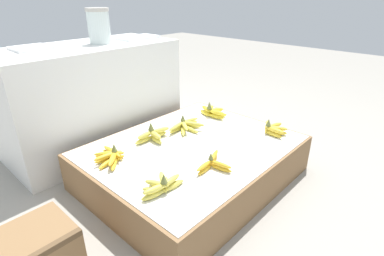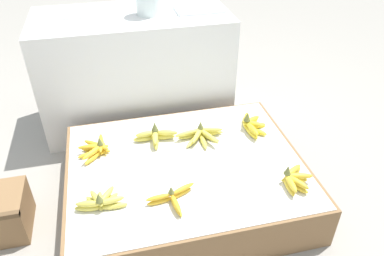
# 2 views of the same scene
# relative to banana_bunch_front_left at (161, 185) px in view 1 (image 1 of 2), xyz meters

# --- Properties ---
(ground_plane) EXTENTS (10.00, 10.00, 0.00)m
(ground_plane) POSITION_rel_banana_bunch_front_left_xyz_m (0.41, 0.19, -0.26)
(ground_plane) COLOR gray
(display_platform) EXTENTS (1.14, 0.91, 0.23)m
(display_platform) POSITION_rel_banana_bunch_front_left_xyz_m (0.41, 0.19, -0.14)
(display_platform) COLOR olive
(display_platform) RESTS_ON ground_plane
(back_vendor_table) EXTENTS (1.15, 0.55, 0.71)m
(back_vendor_table) POSITION_rel_banana_bunch_front_left_xyz_m (0.27, 1.00, 0.10)
(back_vendor_table) COLOR white
(back_vendor_table) RESTS_ON ground_plane
(banana_bunch_front_left) EXTENTS (0.22, 0.12, 0.10)m
(banana_bunch_front_left) POSITION_rel_banana_bunch_front_left_xyz_m (0.00, 0.00, 0.00)
(banana_bunch_front_left) COLOR #DBCC4C
(banana_bunch_front_left) RESTS_ON display_platform
(banana_bunch_front_midleft) EXTENTS (0.23, 0.17, 0.08)m
(banana_bunch_front_midleft) POSITION_rel_banana_bunch_front_left_xyz_m (0.30, -0.05, -0.00)
(banana_bunch_front_midleft) COLOR gold
(banana_bunch_front_midleft) RESTS_ON display_platform
(banana_bunch_front_right) EXTENTS (0.14, 0.18, 0.10)m
(banana_bunch_front_right) POSITION_rel_banana_bunch_front_left_xyz_m (0.85, -0.06, 0.00)
(banana_bunch_front_right) COLOR gold
(banana_bunch_front_right) RESTS_ON display_platform
(banana_bunch_middle_left) EXTENTS (0.17, 0.22, 0.10)m
(banana_bunch_middle_left) POSITION_rel_banana_bunch_front_left_xyz_m (-0.01, 0.38, -0.00)
(banana_bunch_middle_left) COLOR gold
(banana_bunch_middle_left) RESTS_ON display_platform
(banana_bunch_middle_midleft) EXTENTS (0.24, 0.12, 0.11)m
(banana_bunch_middle_midleft) POSITION_rel_banana_bunch_front_left_xyz_m (0.29, 0.40, 0.01)
(banana_bunch_middle_midleft) COLOR #DBCC4C
(banana_bunch_middle_midleft) RESTS_ON display_platform
(banana_bunch_middle_midright) EXTENTS (0.27, 0.17, 0.09)m
(banana_bunch_middle_midright) POSITION_rel_banana_bunch_front_left_xyz_m (0.53, 0.37, -0.00)
(banana_bunch_middle_midright) COLOR #DBCC4C
(banana_bunch_middle_midright) RESTS_ON display_platform
(banana_bunch_middle_right) EXTENTS (0.14, 0.22, 0.11)m
(banana_bunch_middle_right) POSITION_rel_banana_bunch_front_left_xyz_m (0.82, 0.38, 0.00)
(banana_bunch_middle_right) COLOR yellow
(banana_bunch_middle_right) RESTS_ON display_platform
(glass_jar) EXTENTS (0.15, 0.15, 0.22)m
(glass_jar) POSITION_rel_banana_bunch_front_left_xyz_m (0.37, 0.97, 0.56)
(glass_jar) COLOR silver
(glass_jar) RESTS_ON back_vendor_table
(foam_tray_white) EXTENTS (0.20, 0.19, 0.02)m
(foam_tray_white) POSITION_rel_banana_bunch_front_left_xyz_m (-0.03, 1.08, 0.46)
(foam_tray_white) COLOR white
(foam_tray_white) RESTS_ON back_vendor_table
(foam_tray_dark) EXTENTS (0.29, 0.17, 0.02)m
(foam_tray_dark) POSITION_rel_banana_bunch_front_left_xyz_m (0.67, 0.97, 0.46)
(foam_tray_dark) COLOR white
(foam_tray_dark) RESTS_ON back_vendor_table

